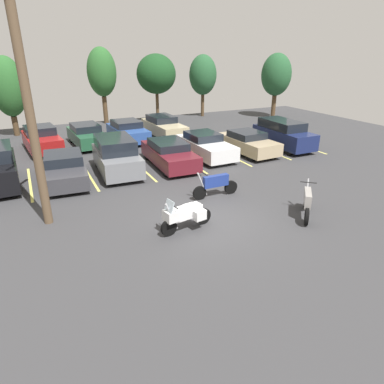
# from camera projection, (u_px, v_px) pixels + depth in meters

# --- Properties ---
(ground) EXTENTS (44.00, 44.00, 0.10)m
(ground) POSITION_uv_depth(u_px,v_px,m) (212.00, 222.00, 13.24)
(ground) COLOR #38383A
(motorcycle_touring) EXTENTS (2.13, 0.98, 1.33)m
(motorcycle_touring) POSITION_uv_depth(u_px,v_px,m) (185.00, 215.00, 12.29)
(motorcycle_touring) COLOR black
(motorcycle_touring) RESTS_ON ground
(motorcycle_second) EXTENTS (1.48, 1.67, 1.30)m
(motorcycle_second) POSITION_uv_depth(u_px,v_px,m) (307.00, 202.00, 13.34)
(motorcycle_second) COLOR black
(motorcycle_second) RESTS_ON ground
(motorcycle_third) EXTENTS (2.20, 0.62, 1.25)m
(motorcycle_third) POSITION_uv_depth(u_px,v_px,m) (215.00, 184.00, 15.15)
(motorcycle_third) COLOR black
(motorcycle_third) RESTS_ON ground
(parking_stripes) EXTENTS (22.82, 5.05, 0.01)m
(parking_stripes) POSITION_uv_depth(u_px,v_px,m) (141.00, 168.00, 19.15)
(parking_stripes) COLOR #EAE066
(parking_stripes) RESTS_ON ground
(car_charcoal) EXTENTS (2.24, 4.97, 1.38)m
(car_charcoal) POSITION_uv_depth(u_px,v_px,m) (65.00, 168.00, 17.05)
(car_charcoal) COLOR #38383D
(car_charcoal) RESTS_ON ground
(car_grey) EXTENTS (2.16, 4.46, 1.87)m
(car_grey) POSITION_uv_depth(u_px,v_px,m) (116.00, 156.00, 18.06)
(car_grey) COLOR slate
(car_grey) RESTS_ON ground
(car_maroon) EXTENTS (2.03, 4.90, 1.39)m
(car_maroon) POSITION_uv_depth(u_px,v_px,m) (169.00, 153.00, 19.30)
(car_maroon) COLOR maroon
(car_maroon) RESTS_ON ground
(car_white) EXTENTS (1.94, 4.67, 1.44)m
(car_white) POSITION_uv_depth(u_px,v_px,m) (205.00, 146.00, 20.85)
(car_white) COLOR white
(car_white) RESTS_ON ground
(car_tan) EXTENTS (2.11, 4.51, 1.38)m
(car_tan) POSITION_uv_depth(u_px,v_px,m) (247.00, 143.00, 21.63)
(car_tan) COLOR tan
(car_tan) RESTS_ON ground
(car_navy) EXTENTS (1.85, 4.63, 1.79)m
(car_navy) POSITION_uv_depth(u_px,v_px,m) (283.00, 134.00, 22.78)
(car_navy) COLOR navy
(car_navy) RESTS_ON ground
(car_far_red) EXTENTS (2.30, 4.48, 1.56)m
(car_far_red) POSITION_uv_depth(u_px,v_px,m) (42.00, 139.00, 22.10)
(car_far_red) COLOR maroon
(car_far_red) RESTS_ON ground
(car_far_green) EXTENTS (2.08, 4.52, 1.44)m
(car_far_green) POSITION_uv_depth(u_px,v_px,m) (87.00, 135.00, 23.36)
(car_far_green) COLOR #235638
(car_far_green) RESTS_ON ground
(car_far_blue) EXTENTS (2.09, 4.41, 1.45)m
(car_far_blue) POSITION_uv_depth(u_px,v_px,m) (128.00, 131.00, 24.48)
(car_far_blue) COLOR #2D519E
(car_far_blue) RESTS_ON ground
(car_far_champagne) EXTENTS (1.97, 4.84, 1.52)m
(car_far_champagne) POSITION_uv_depth(u_px,v_px,m) (164.00, 127.00, 25.81)
(car_far_champagne) COLOR #C1B289
(car_far_champagne) RESTS_ON ground
(utility_pole) EXTENTS (0.95, 1.64, 8.33)m
(utility_pole) POSITION_uv_depth(u_px,v_px,m) (29.00, 108.00, 11.44)
(utility_pole) COLOR brown
(utility_pole) RESTS_ON ground
(tree_rear) EXTENTS (2.60, 2.60, 5.71)m
(tree_rear) POSITION_uv_depth(u_px,v_px,m) (203.00, 75.00, 32.72)
(tree_rear) COLOR #4C3823
(tree_rear) RESTS_ON ground
(tree_far_right) EXTENTS (3.48, 3.48, 5.80)m
(tree_far_right) POSITION_uv_depth(u_px,v_px,m) (156.00, 74.00, 30.60)
(tree_far_right) COLOR #4C3823
(tree_far_right) RESTS_ON ground
(tree_left) EXTENTS (2.45, 2.45, 6.35)m
(tree_left) POSITION_uv_depth(u_px,v_px,m) (102.00, 73.00, 29.24)
(tree_left) COLOR #4C3823
(tree_left) RESTS_ON ground
(tree_center_right) EXTENTS (2.77, 2.77, 5.85)m
(tree_center_right) POSITION_uv_depth(u_px,v_px,m) (276.00, 75.00, 32.08)
(tree_center_right) COLOR #4C3823
(tree_center_right) RESTS_ON ground
(tree_right) EXTENTS (2.44, 2.44, 5.73)m
(tree_right) POSITION_uv_depth(u_px,v_px,m) (8.00, 87.00, 25.05)
(tree_right) COLOR #4C3823
(tree_right) RESTS_ON ground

